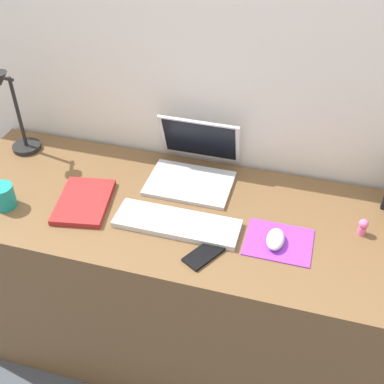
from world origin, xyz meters
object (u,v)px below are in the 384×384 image
(keyboard, at_px, (177,223))
(notebook_pad, at_px, (84,202))
(toy_figurine_pink, at_px, (363,227))
(coffee_mug, at_px, (3,196))
(cell_phone, at_px, (204,255))
(desk_lamp, at_px, (14,115))
(laptop, at_px, (194,164))
(mouse, at_px, (275,239))

(keyboard, relative_size, notebook_pad, 1.71)
(notebook_pad, xyz_separation_m, toy_figurine_pink, (0.92, 0.11, 0.02))
(keyboard, distance_m, coffee_mug, 0.60)
(cell_phone, bearing_deg, desk_lamp, -172.89)
(cell_phone, bearing_deg, notebook_pad, -165.17)
(laptop, xyz_separation_m, notebook_pad, (-0.32, -0.26, -0.04))
(laptop, bearing_deg, coffee_mug, -149.25)
(notebook_pad, bearing_deg, cell_phone, -25.17)
(desk_lamp, bearing_deg, keyboard, -18.85)
(coffee_mug, bearing_deg, notebook_pad, 17.77)
(cell_phone, bearing_deg, toy_figurine_pink, 56.60)
(laptop, bearing_deg, toy_figurine_pink, -14.31)
(keyboard, xyz_separation_m, desk_lamp, (-0.70, 0.24, 0.16))
(laptop, relative_size, toy_figurine_pink, 5.13)
(desk_lamp, xyz_separation_m, coffee_mug, (0.11, -0.30, -0.13))
(keyboard, height_order, notebook_pad, same)
(laptop, relative_size, keyboard, 0.73)
(laptop, distance_m, keyboard, 0.28)
(toy_figurine_pink, bearing_deg, mouse, -154.80)
(cell_phone, height_order, desk_lamp, desk_lamp)
(desk_lamp, bearing_deg, toy_figurine_pink, -5.10)
(keyboard, distance_m, notebook_pad, 0.34)
(desk_lamp, relative_size, toy_figurine_pink, 6.00)
(keyboard, bearing_deg, desk_lamp, 161.15)
(notebook_pad, bearing_deg, mouse, -11.28)
(desk_lamp, distance_m, toy_figurine_pink, 1.30)
(laptop, distance_m, desk_lamp, 0.70)
(laptop, distance_m, mouse, 0.44)
(cell_phone, relative_size, desk_lamp, 0.37)
(cell_phone, distance_m, coffee_mug, 0.71)
(mouse, bearing_deg, notebook_pad, 178.78)
(laptop, bearing_deg, cell_phone, -70.31)
(keyboard, bearing_deg, mouse, 0.71)
(keyboard, relative_size, desk_lamp, 1.17)
(coffee_mug, bearing_deg, laptop, 30.75)
(mouse, relative_size, toy_figurine_pink, 1.64)
(cell_phone, height_order, notebook_pad, notebook_pad)
(desk_lamp, distance_m, coffee_mug, 0.35)
(mouse, distance_m, desk_lamp, 1.06)
(toy_figurine_pink, bearing_deg, keyboard, -167.73)
(coffee_mug, distance_m, toy_figurine_pink, 1.19)
(keyboard, height_order, coffee_mug, coffee_mug)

